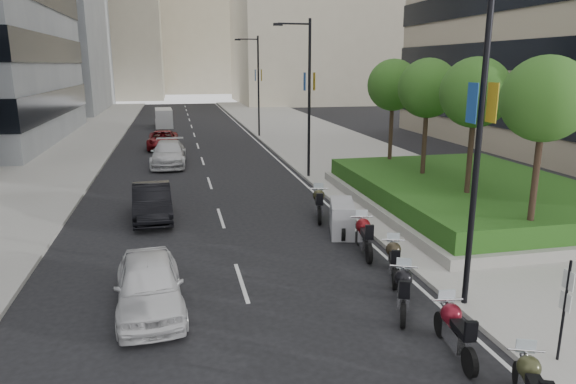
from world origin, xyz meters
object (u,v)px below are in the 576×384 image
object	(u,v)px
motorcycle_2	(403,291)
motorcycle_5	(342,218)
parking_sign	(565,306)
lamp_post_0	(475,124)
lamp_post_1	(307,91)
motorcycle_1	(454,330)
motorcycle_6	(319,204)
motorcycle_3	(393,260)
car_a	(149,285)
lamp_post_2	(257,81)
car_b	(152,202)
motorcycle_4	(364,236)
car_d	(163,140)
delivery_van	(164,119)
car_c	(169,154)

from	to	relation	value
motorcycle_2	motorcycle_5	size ratio (longest dim) A/B	0.93
parking_sign	lamp_post_0	bearing A→B (deg)	102.33
motorcycle_5	lamp_post_1	bearing A→B (deg)	8.24
motorcycle_1	motorcycle_6	bearing A→B (deg)	7.75
lamp_post_0	motorcycle_2	bearing A→B (deg)	175.25
motorcycle_6	lamp_post_1	bearing A→B (deg)	3.26
motorcycle_5	motorcycle_3	bearing A→B (deg)	-162.52
lamp_post_1	parking_sign	distance (m)	20.33
motorcycle_1	car_a	xyz separation A→B (m)	(-6.94, 3.77, 0.14)
motorcycle_2	lamp_post_2	bearing A→B (deg)	21.19
motorcycle_2	car_b	bearing A→B (deg)	57.43
lamp_post_2	car_b	distance (m)	26.25
motorcycle_6	car_a	bearing A→B (deg)	150.76
lamp_post_0	car_a	size ratio (longest dim) A/B	2.06
motorcycle_4	motorcycle_5	world-z (taller)	motorcycle_5
lamp_post_2	motorcycle_5	world-z (taller)	lamp_post_2
lamp_post_2	car_d	world-z (taller)	lamp_post_2
motorcycle_5	car_a	bearing A→B (deg)	140.09
lamp_post_0	motorcycle_3	bearing A→B (deg)	112.24
parking_sign	delivery_van	size ratio (longest dim) A/B	0.54
car_b	parking_sign	bearing A→B (deg)	-58.86
lamp_post_2	motorcycle_4	world-z (taller)	lamp_post_2
motorcycle_4	car_c	bearing A→B (deg)	30.34
lamp_post_2	car_a	world-z (taller)	lamp_post_2
lamp_post_1	motorcycle_4	bearing A→B (deg)	-94.90
car_b	delivery_van	size ratio (longest dim) A/B	0.99
lamp_post_2	delivery_van	size ratio (longest dim) A/B	1.95
lamp_post_2	motorcycle_4	bearing A→B (deg)	-92.01
motorcycle_1	car_c	xyz separation A→B (m)	(-6.54, 24.92, 0.18)
lamp_post_1	car_b	bearing A→B (deg)	-142.97
delivery_van	car_b	bearing A→B (deg)	-92.27
motorcycle_6	car_b	bearing A→B (deg)	91.96
motorcycle_1	car_b	size ratio (longest dim) A/B	0.50
motorcycle_2	motorcycle_4	size ratio (longest dim) A/B	0.87
motorcycle_1	motorcycle_2	xyz separation A→B (m)	(-0.26, 2.20, -0.00)
motorcycle_4	motorcycle_6	size ratio (longest dim) A/B	1.01
motorcycle_5	delivery_van	size ratio (longest dim) A/B	0.50
motorcycle_5	car_d	xyz separation A→B (m)	(-7.24, 23.54, 0.05)
lamp_post_1	parking_sign	bearing A→B (deg)	-88.12
motorcycle_2	motorcycle_3	world-z (taller)	motorcycle_2
motorcycle_3	motorcycle_6	bearing A→B (deg)	24.52
motorcycle_1	delivery_van	size ratio (longest dim) A/B	0.50
lamp_post_0	delivery_van	bearing A→B (deg)	100.66
lamp_post_1	car_c	size ratio (longest dim) A/B	1.65
motorcycle_2	car_a	size ratio (longest dim) A/B	0.49
motorcycle_5	car_b	distance (m)	8.29
parking_sign	motorcycle_3	world-z (taller)	parking_sign
car_a	delivery_van	xyz separation A→B (m)	(-0.21, 43.55, 0.14)
motorcycle_6	motorcycle_1	bearing A→B (deg)	-165.91
lamp_post_0	car_b	distance (m)	14.25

